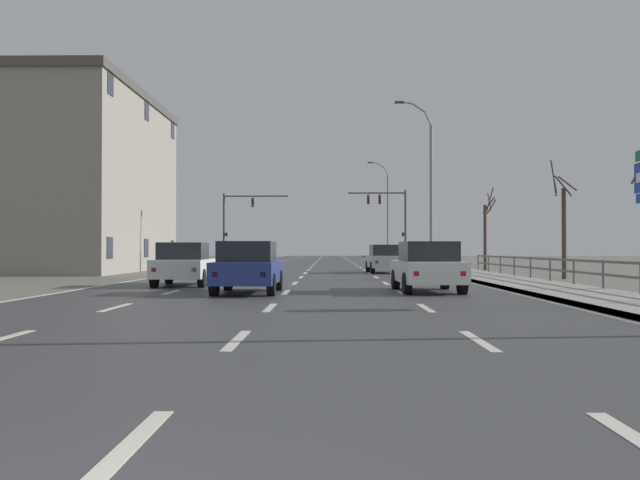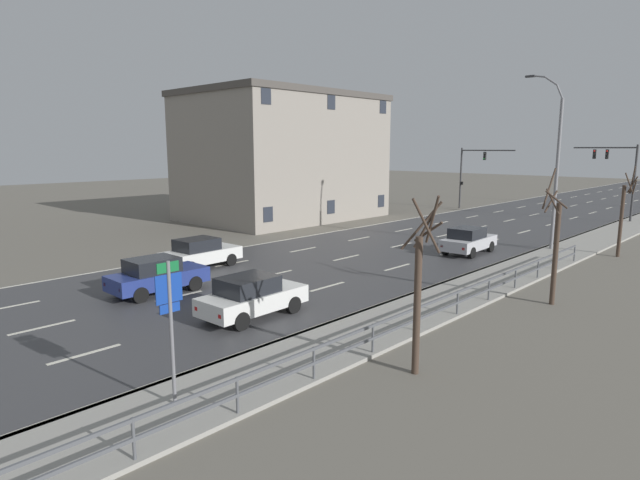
{
  "view_description": "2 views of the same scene",
  "coord_description": "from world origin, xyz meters",
  "px_view_note": "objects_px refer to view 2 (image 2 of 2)",
  "views": [
    {
      "loc": [
        1.36,
        -2.4,
        1.35
      ],
      "look_at": [
        0.4,
        62.21,
        2.19
      ],
      "focal_mm": 37.94,
      "sensor_mm": 36.0,
      "label": 1
    },
    {
      "loc": [
        18.97,
        6.78,
        6.15
      ],
      "look_at": [
        0.0,
        26.82,
        1.32
      ],
      "focal_mm": 29.49,
      "sensor_mm": 36.0,
      "label": 2
    }
  ],
  "objects_px": {
    "car_near_right": "(200,253)",
    "brick_building": "(283,157)",
    "street_lamp_midground": "(555,165)",
    "highway_sign": "(170,315)",
    "car_far_right": "(468,240)",
    "car_near_left": "(157,275)",
    "traffic_signal_right": "(619,169)",
    "car_mid_centre": "(252,296)",
    "traffic_signal_left": "(471,169)"
  },
  "relations": [
    {
      "from": "brick_building",
      "to": "car_near_left",
      "type": "bearing_deg",
      "value": -55.03
    },
    {
      "from": "car_mid_centre",
      "to": "car_near_right",
      "type": "height_order",
      "value": "same"
    },
    {
      "from": "highway_sign",
      "to": "car_near_right",
      "type": "distance_m",
      "value": 15.31
    },
    {
      "from": "street_lamp_midground",
      "to": "brick_building",
      "type": "height_order",
      "value": "brick_building"
    },
    {
      "from": "street_lamp_midground",
      "to": "car_near_right",
      "type": "xyz_separation_m",
      "value": [
        -11.36,
        -17.38,
        -4.35
      ]
    },
    {
      "from": "car_mid_centre",
      "to": "brick_building",
      "type": "height_order",
      "value": "brick_building"
    },
    {
      "from": "traffic_signal_left",
      "to": "traffic_signal_right",
      "type": "bearing_deg",
      "value": -0.21
    },
    {
      "from": "traffic_signal_left",
      "to": "car_near_left",
      "type": "xyz_separation_m",
      "value": [
        5.74,
        -38.45,
        -3.31
      ]
    },
    {
      "from": "street_lamp_midground",
      "to": "traffic_signal_right",
      "type": "xyz_separation_m",
      "value": [
        -0.75,
        16.96,
        -0.75
      ]
    },
    {
      "from": "car_near_left",
      "to": "car_near_right",
      "type": "distance_m",
      "value": 4.94
    },
    {
      "from": "highway_sign",
      "to": "car_near_left",
      "type": "relative_size",
      "value": 0.88
    },
    {
      "from": "traffic_signal_left",
      "to": "car_far_right",
      "type": "height_order",
      "value": "traffic_signal_left"
    },
    {
      "from": "traffic_signal_right",
      "to": "car_mid_centre",
      "type": "relative_size",
      "value": 1.55
    },
    {
      "from": "street_lamp_midground",
      "to": "car_near_left",
      "type": "height_order",
      "value": "street_lamp_midground"
    },
    {
      "from": "street_lamp_midground",
      "to": "traffic_signal_right",
      "type": "relative_size",
      "value": 1.63
    },
    {
      "from": "traffic_signal_right",
      "to": "car_near_right",
      "type": "xyz_separation_m",
      "value": [
        -10.62,
        -34.34,
        -3.6
      ]
    },
    {
      "from": "brick_building",
      "to": "traffic_signal_right",
      "type": "bearing_deg",
      "value": 38.51
    },
    {
      "from": "highway_sign",
      "to": "brick_building",
      "type": "relative_size",
      "value": 0.22
    },
    {
      "from": "street_lamp_midground",
      "to": "traffic_signal_left",
      "type": "distance_m",
      "value": 22.25
    },
    {
      "from": "car_far_right",
      "to": "car_mid_centre",
      "type": "bearing_deg",
      "value": -92.41
    },
    {
      "from": "car_near_left",
      "to": "car_mid_centre",
      "type": "distance_m",
      "value": 5.52
    },
    {
      "from": "car_near_right",
      "to": "brick_building",
      "type": "bearing_deg",
      "value": 122.84
    },
    {
      "from": "car_near_right",
      "to": "brick_building",
      "type": "relative_size",
      "value": 0.26
    },
    {
      "from": "highway_sign",
      "to": "car_mid_centre",
      "type": "distance_m",
      "value": 7.11
    },
    {
      "from": "traffic_signal_right",
      "to": "car_far_right",
      "type": "height_order",
      "value": "traffic_signal_right"
    },
    {
      "from": "traffic_signal_right",
      "to": "traffic_signal_left",
      "type": "height_order",
      "value": "traffic_signal_right"
    },
    {
      "from": "street_lamp_midground",
      "to": "car_near_left",
      "type": "distance_m",
      "value": 23.49
    },
    {
      "from": "highway_sign",
      "to": "car_far_right",
      "type": "bearing_deg",
      "value": 100.33
    },
    {
      "from": "street_lamp_midground",
      "to": "car_far_right",
      "type": "xyz_separation_m",
      "value": [
        -3.08,
        -4.37,
        -4.35
      ]
    },
    {
      "from": "street_lamp_midground",
      "to": "traffic_signal_right",
      "type": "height_order",
      "value": "street_lamp_midground"
    },
    {
      "from": "car_near_left",
      "to": "car_near_right",
      "type": "bearing_deg",
      "value": 124.89
    },
    {
      "from": "traffic_signal_left",
      "to": "car_near_left",
      "type": "height_order",
      "value": "traffic_signal_left"
    },
    {
      "from": "car_far_right",
      "to": "highway_sign",
      "type": "bearing_deg",
      "value": -82.05
    },
    {
      "from": "car_near_left",
      "to": "traffic_signal_right",
      "type": "bearing_deg",
      "value": 78.79
    },
    {
      "from": "traffic_signal_right",
      "to": "car_near_left",
      "type": "height_order",
      "value": "traffic_signal_right"
    },
    {
      "from": "traffic_signal_left",
      "to": "car_far_right",
      "type": "distance_m",
      "value": 24.37
    },
    {
      "from": "highway_sign",
      "to": "car_near_left",
      "type": "xyz_separation_m",
      "value": [
        -9.49,
        4.94,
        -1.51
      ]
    },
    {
      "from": "traffic_signal_left",
      "to": "car_near_right",
      "type": "bearing_deg",
      "value": -85.12
    },
    {
      "from": "car_near_left",
      "to": "car_far_right",
      "type": "bearing_deg",
      "value": 72.48
    },
    {
      "from": "car_near_right",
      "to": "brick_building",
      "type": "height_order",
      "value": "brick_building"
    },
    {
      "from": "highway_sign",
      "to": "brick_building",
      "type": "height_order",
      "value": "brick_building"
    },
    {
      "from": "car_near_left",
      "to": "brick_building",
      "type": "relative_size",
      "value": 0.25
    },
    {
      "from": "highway_sign",
      "to": "car_mid_centre",
      "type": "bearing_deg",
      "value": 125.36
    },
    {
      "from": "traffic_signal_left",
      "to": "car_far_right",
      "type": "relative_size",
      "value": 1.48
    },
    {
      "from": "traffic_signal_right",
      "to": "brick_building",
      "type": "distance_m",
      "value": 28.49
    },
    {
      "from": "traffic_signal_right",
      "to": "car_mid_centre",
      "type": "distance_m",
      "value": 37.92
    },
    {
      "from": "highway_sign",
      "to": "car_far_right",
      "type": "distance_m",
      "value": 22.42
    },
    {
      "from": "traffic_signal_left",
      "to": "car_near_right",
      "type": "xyz_separation_m",
      "value": [
        2.94,
        -34.39,
        -3.31
      ]
    },
    {
      "from": "traffic_signal_left",
      "to": "highway_sign",
      "type": "bearing_deg",
      "value": -70.65
    },
    {
      "from": "highway_sign",
      "to": "car_far_right",
      "type": "relative_size",
      "value": 0.87
    }
  ]
}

